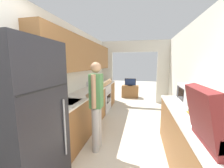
# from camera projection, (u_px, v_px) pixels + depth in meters

# --- Properties ---
(wall_left) EXTENTS (0.38, 7.46, 2.50)m
(wall_left) POSITION_uv_depth(u_px,v_px,m) (73.00, 67.00, 3.26)
(wall_left) COLOR silver
(wall_left) RESTS_ON ground_plane
(wall_right) EXTENTS (0.06, 7.46, 2.50)m
(wall_right) POSITION_uv_depth(u_px,v_px,m) (207.00, 84.00, 2.30)
(wall_right) COLOR silver
(wall_right) RESTS_ON ground_plane
(wall_far_with_doorway) EXTENTS (3.11, 0.06, 2.50)m
(wall_far_with_doorway) POSITION_uv_depth(u_px,v_px,m) (134.00, 67.00, 5.62)
(wall_far_with_doorway) COLOR silver
(wall_far_with_doorway) RESTS_ON ground_plane
(counter_left) EXTENTS (0.62, 3.84, 0.89)m
(counter_left) POSITION_uv_depth(u_px,v_px,m) (89.00, 106.00, 3.71)
(counter_left) COLOR brown
(counter_left) RESTS_ON ground_plane
(counter_right) EXTENTS (0.62, 2.29, 0.89)m
(counter_right) POSITION_uv_depth(u_px,v_px,m) (194.00, 145.00, 1.95)
(counter_right) COLOR brown
(counter_right) RESTS_ON ground_plane
(refrigerator) EXTENTS (0.72, 0.79, 1.85)m
(refrigerator) POSITION_uv_depth(u_px,v_px,m) (23.00, 122.00, 1.56)
(refrigerator) COLOR black
(refrigerator) RESTS_ON ground_plane
(range_oven) EXTENTS (0.66, 0.73, 1.03)m
(range_oven) POSITION_uv_depth(u_px,v_px,m) (100.00, 98.00, 4.62)
(range_oven) COLOR #B7B7BC
(range_oven) RESTS_ON ground_plane
(person) EXTENTS (0.52, 0.37, 1.62)m
(person) POSITION_uv_depth(u_px,v_px,m) (96.00, 104.00, 2.48)
(person) COLOR #9E9E9E
(person) RESTS_ON ground_plane
(suitcase) EXTENTS (0.54, 0.55, 0.51)m
(suitcase) POSITION_uv_depth(u_px,v_px,m) (221.00, 128.00, 1.17)
(suitcase) COLOR #5B1919
(suitcase) RESTS_ON counter_right
(microwave) EXTENTS (0.33, 0.53, 0.32)m
(microwave) POSITION_uv_depth(u_px,v_px,m) (190.00, 94.00, 2.49)
(microwave) COLOR white
(microwave) RESTS_ON counter_right
(book_stack) EXTENTS (0.22, 0.31, 0.05)m
(book_stack) POSITION_uv_depth(u_px,v_px,m) (198.00, 114.00, 1.85)
(book_stack) COLOR #C67028
(book_stack) RESTS_ON counter_right
(tv_cabinet) EXTENTS (0.77, 0.42, 0.57)m
(tv_cabinet) POSITION_uv_depth(u_px,v_px,m) (130.00, 91.00, 6.52)
(tv_cabinet) COLOR brown
(tv_cabinet) RESTS_ON ground_plane
(television) EXTENTS (0.52, 0.16, 0.34)m
(television) POSITION_uv_depth(u_px,v_px,m) (130.00, 82.00, 6.41)
(television) COLOR black
(television) RESTS_ON tv_cabinet
(knife) EXTENTS (0.12, 0.29, 0.02)m
(knife) POSITION_uv_depth(u_px,v_px,m) (105.00, 82.00, 5.09)
(knife) COLOR #B7B7BC
(knife) RESTS_ON counter_left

